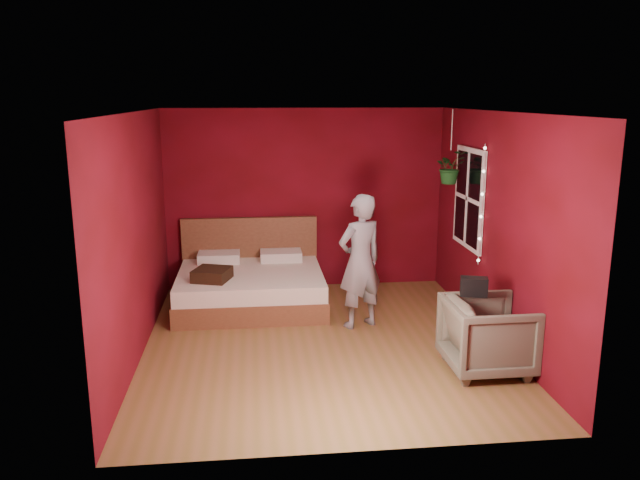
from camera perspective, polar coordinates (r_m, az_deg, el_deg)
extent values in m
plane|color=brown|center=(7.24, 0.22, -9.40)|extent=(4.50, 4.50, 0.00)
cube|color=maroon|center=(9.06, -1.39, 3.75)|extent=(4.00, 0.02, 2.60)
cube|color=maroon|center=(4.69, 3.37, -5.22)|extent=(4.00, 0.02, 2.60)
cube|color=maroon|center=(6.92, -16.53, 0.27)|extent=(0.02, 4.50, 2.60)
cube|color=maroon|center=(7.35, 16.00, 1.03)|extent=(0.02, 4.50, 2.60)
cube|color=white|center=(6.69, 0.24, 11.71)|extent=(4.00, 4.50, 0.02)
cube|color=white|center=(8.13, 13.46, 3.73)|extent=(0.04, 0.97, 1.27)
cube|color=black|center=(8.12, 13.36, 3.73)|extent=(0.02, 0.85, 1.15)
cube|color=white|center=(8.12, 13.33, 3.73)|extent=(0.03, 0.05, 1.15)
cube|color=white|center=(8.12, 13.33, 3.73)|extent=(0.03, 0.85, 0.05)
cylinder|color=silver|center=(7.63, 14.56, 3.08)|extent=(0.01, 0.01, 1.45)
sphere|color=#FFF2CC|center=(7.77, 14.27, -1.82)|extent=(0.04, 0.04, 0.04)
sphere|color=#FFF2CC|center=(7.71, 14.38, 0.12)|extent=(0.04, 0.04, 0.04)
sphere|color=#FFF2CC|center=(7.65, 14.50, 2.09)|extent=(0.04, 0.04, 0.04)
sphere|color=#FFF2CC|center=(7.61, 14.61, 4.08)|extent=(0.04, 0.04, 0.04)
sphere|color=#FFF2CC|center=(7.57, 14.73, 6.10)|extent=(0.04, 0.04, 0.04)
sphere|color=#FFF2CC|center=(7.55, 14.85, 8.13)|extent=(0.04, 0.04, 0.04)
cube|color=brown|center=(8.45, -6.34, -5.17)|extent=(1.93, 1.64, 0.27)
cube|color=beige|center=(8.38, -6.38, -3.60)|extent=(1.90, 1.61, 0.21)
cube|color=brown|center=(9.09, -6.41, -1.25)|extent=(1.93, 0.08, 1.06)
cube|color=silver|center=(8.87, -9.22, -1.57)|extent=(0.58, 0.37, 0.14)
cube|color=silver|center=(8.87, -3.60, -1.43)|extent=(0.58, 0.37, 0.14)
imported|color=gray|center=(7.52, 3.69, -1.97)|extent=(0.71, 0.61, 1.64)
imported|color=#666251|center=(6.66, 15.08, -8.43)|extent=(0.84, 0.82, 0.76)
cube|color=black|center=(6.60, 13.89, -4.16)|extent=(0.30, 0.21, 0.19)
cube|color=#321E10|center=(8.02, -9.84, -3.12)|extent=(0.53, 0.53, 0.15)
cylinder|color=silver|center=(8.17, 11.97, 9.82)|extent=(0.01, 0.01, 0.51)
imported|color=#1D5819|center=(8.21, 11.81, 6.55)|extent=(0.47, 0.44, 0.43)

